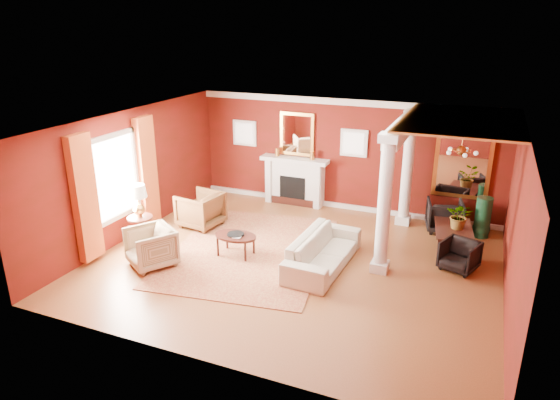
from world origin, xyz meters
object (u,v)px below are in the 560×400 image
at_px(armchair_stripe, 151,245).
at_px(dining_table, 455,232).
at_px(armchair_leopard, 200,208).
at_px(sofa, 323,246).
at_px(coffee_table, 236,237).
at_px(side_table, 139,205).

height_order(armchair_stripe, dining_table, armchair_stripe).
relative_size(armchair_stripe, dining_table, 0.64).
relative_size(armchair_leopard, armchair_stripe, 1.06).
distance_m(armchair_stripe, dining_table, 6.48).
distance_m(sofa, coffee_table, 1.88).
xyz_separation_m(armchair_leopard, dining_table, (5.79, 1.03, -0.08)).
bearing_deg(armchair_leopard, sofa, 83.86).
height_order(armchair_leopard, side_table, side_table).
relative_size(sofa, side_table, 1.68).
xyz_separation_m(armchair_leopard, coffee_table, (1.53, -1.11, -0.05)).
distance_m(sofa, armchair_stripe, 3.49).
xyz_separation_m(armchair_leopard, armchair_stripe, (0.16, -2.18, -0.03)).
bearing_deg(coffee_table, armchair_stripe, -141.91).
height_order(armchair_stripe, coffee_table, armchair_stripe).
xyz_separation_m(side_table, dining_table, (6.47, 2.44, -0.53)).
relative_size(armchair_leopard, coffee_table, 1.02).
height_order(sofa, dining_table, sofa).
bearing_deg(armchair_stripe, coffee_table, 70.88).
distance_m(side_table, dining_table, 6.93).
xyz_separation_m(sofa, coffee_table, (-1.87, -0.24, -0.03)).
distance_m(armchair_leopard, coffee_table, 1.89).
bearing_deg(side_table, dining_table, 20.63).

